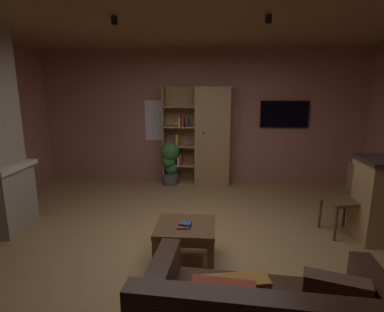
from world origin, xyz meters
TOP-DOWN VIEW (x-y plane):
  - floor at (0.00, 0.00)m, footprint 6.51×5.71m
  - wall_back at (0.00, 2.88)m, footprint 6.63×0.06m
  - ceiling at (0.00, 0.00)m, footprint 6.51×5.71m
  - window_pane_back at (-0.79, 2.85)m, footprint 0.75×0.01m
  - bookshelf_cabinet at (0.14, 2.61)m, footprint 1.31×0.41m
  - coffee_table at (-0.02, -0.26)m, footprint 0.65×0.59m
  - table_book_0 at (-0.03, -0.33)m, footprint 0.14×0.11m
  - table_book_1 at (-0.02, -0.30)m, footprint 0.14×0.13m
  - dining_chair at (2.03, 0.55)m, footprint 0.50×0.50m
  - potted_floor_plant at (-0.60, 2.48)m, footprint 0.39×0.39m
  - wall_mounted_tv at (1.64, 2.82)m, footprint 0.94×0.06m
  - track_light_spot_1 at (-0.82, 0.10)m, footprint 0.07×0.07m
  - track_light_spot_2 at (0.83, 0.17)m, footprint 0.07×0.07m

SIDE VIEW (x-z plane):
  - floor at x=0.00m, z-range -0.02..0.00m
  - coffee_table at x=-0.02m, z-range 0.12..0.54m
  - table_book_0 at x=-0.03m, z-range 0.42..0.44m
  - table_book_1 at x=-0.02m, z-range 0.44..0.47m
  - potted_floor_plant at x=-0.60m, z-range 0.04..0.91m
  - dining_chair at x=2.03m, z-range 0.07..0.99m
  - bookshelf_cabinet at x=0.14m, z-range -0.01..1.92m
  - window_pane_back at x=-0.79m, z-range 0.84..1.66m
  - wall_back at x=0.00m, z-range 0.00..2.67m
  - wall_mounted_tv at x=1.64m, z-range 1.13..1.66m
  - track_light_spot_1 at x=-0.82m, z-range 2.56..2.65m
  - track_light_spot_2 at x=0.83m, z-range 2.56..2.65m
  - ceiling at x=0.00m, z-range 2.67..2.69m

